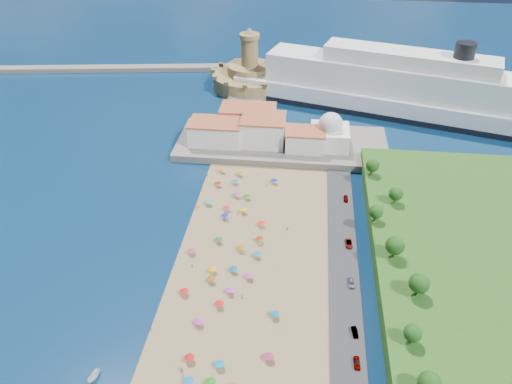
# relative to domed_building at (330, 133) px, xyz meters

# --- Properties ---
(ground) EXTENTS (700.00, 700.00, 0.00)m
(ground) POSITION_rel_domed_building_xyz_m (-30.00, -71.00, -8.97)
(ground) COLOR #071938
(ground) RESTS_ON ground
(terrace) EXTENTS (90.00, 36.00, 3.00)m
(terrace) POSITION_rel_domed_building_xyz_m (-20.00, 2.00, -7.47)
(terrace) COLOR #59544C
(terrace) RESTS_ON ground
(jetty) EXTENTS (18.00, 70.00, 2.40)m
(jetty) POSITION_rel_domed_building_xyz_m (-42.00, 37.00, -7.77)
(jetty) COLOR #59544C
(jetty) RESTS_ON ground
(breakwater) EXTENTS (199.03, 34.77, 2.60)m
(breakwater) POSITION_rel_domed_building_xyz_m (-140.00, 82.00, -7.67)
(breakwater) COLOR #59544C
(breakwater) RESTS_ON ground
(waterfront_buildings) EXTENTS (57.00, 29.00, 11.00)m
(waterfront_buildings) POSITION_rel_domed_building_xyz_m (-33.05, 2.64, -1.10)
(waterfront_buildings) COLOR silver
(waterfront_buildings) RESTS_ON terrace
(domed_building) EXTENTS (16.00, 16.00, 15.00)m
(domed_building) POSITION_rel_domed_building_xyz_m (0.00, 0.00, 0.00)
(domed_building) COLOR silver
(domed_building) RESTS_ON terrace
(fortress) EXTENTS (40.00, 40.00, 32.40)m
(fortress) POSITION_rel_domed_building_xyz_m (-42.00, 67.00, -2.29)
(fortress) COLOR #9A804D
(fortress) RESTS_ON ground
(cruise_ship) EXTENTS (171.16, 72.00, 37.37)m
(cruise_ship) POSITION_rel_domed_building_xyz_m (36.05, 43.65, 2.10)
(cruise_ship) COLOR black
(cruise_ship) RESTS_ON ground
(beach_parasols) EXTENTS (30.69, 118.55, 2.20)m
(beach_parasols) POSITION_rel_domed_building_xyz_m (-31.50, -78.30, -6.83)
(beach_parasols) COLOR gray
(beach_parasols) RESTS_ON beach
(beachgoers) EXTENTS (34.43, 103.51, 1.89)m
(beachgoers) POSITION_rel_domed_building_xyz_m (-33.14, -73.83, -7.85)
(beachgoers) COLOR tan
(beachgoers) RESTS_ON beach
(moored_boats) EXTENTS (5.48, 9.04, 1.66)m
(moored_boats) POSITION_rel_domed_building_xyz_m (-58.08, -121.02, -8.19)
(moored_boats) COLOR white
(moored_boats) RESTS_ON ground
(parked_cars) EXTENTS (2.45, 75.57, 1.33)m
(parked_cars) POSITION_rel_domed_building_xyz_m (6.00, -75.17, -7.63)
(parked_cars) COLOR gray
(parked_cars) RESTS_ON promenade
(hillside_trees) EXTENTS (13.61, 110.31, 7.27)m
(hillside_trees) POSITION_rel_domed_building_xyz_m (18.66, -81.32, 1.02)
(hillside_trees) COLOR #382314
(hillside_trees) RESTS_ON hillside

